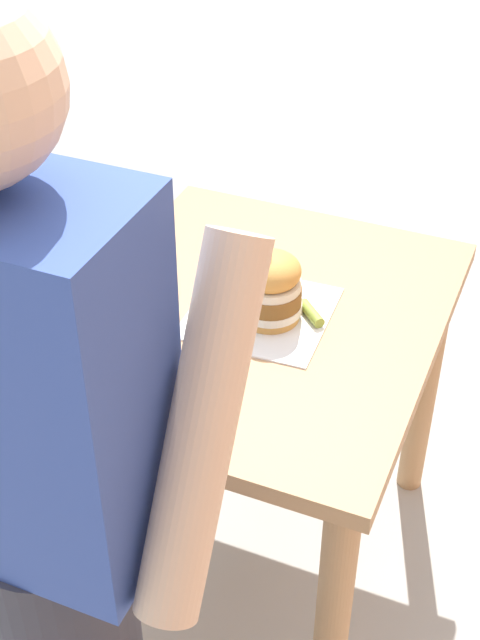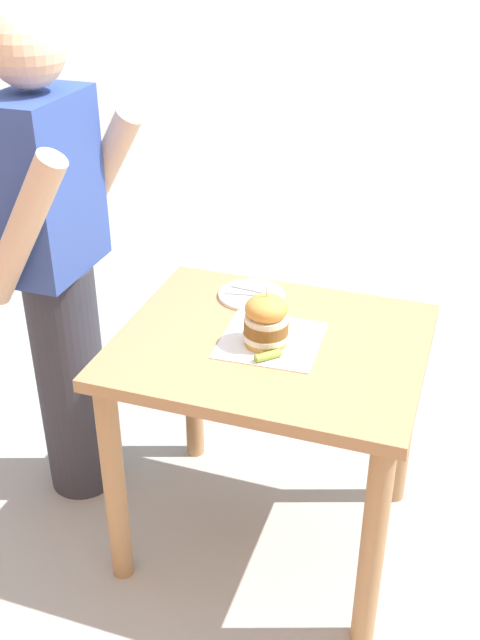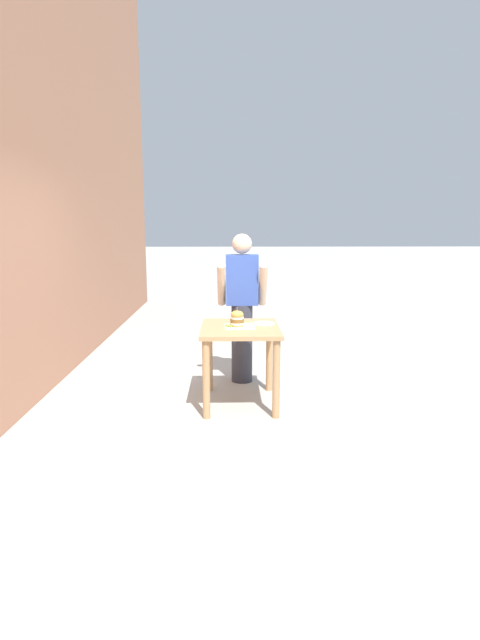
{
  "view_description": "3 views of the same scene",
  "coord_description": "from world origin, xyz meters",
  "px_view_note": "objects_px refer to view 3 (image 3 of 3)",
  "views": [
    {
      "loc": [
        -0.56,
        1.44,
        1.94
      ],
      "look_at": [
        0.0,
        0.1,
        0.84
      ],
      "focal_mm": 50.0,
      "sensor_mm": 36.0,
      "label": 1
    },
    {
      "loc": [
        -1.86,
        -0.53,
        1.96
      ],
      "look_at": [
        0.0,
        0.1,
        0.84
      ],
      "focal_mm": 42.0,
      "sensor_mm": 36.0,
      "label": 2
    },
    {
      "loc": [
        -0.12,
        -4.83,
        1.77
      ],
      "look_at": [
        0.0,
        0.1,
        0.84
      ],
      "focal_mm": 28.0,
      "sensor_mm": 36.0,
      "label": 3
    }
  ],
  "objects_px": {
    "pickle_spear": "(229,326)",
    "diner_across_table": "(242,306)",
    "sandwich": "(237,319)",
    "side_plate_with_forks": "(264,323)",
    "patio_table": "(240,342)"
  },
  "relations": [
    {
      "from": "pickle_spear",
      "to": "diner_across_table",
      "type": "xyz_separation_m",
      "value": [
        0.15,
        0.77,
        0.08
      ]
    },
    {
      "from": "sandwich",
      "to": "side_plate_with_forks",
      "type": "relative_size",
      "value": 0.88
    },
    {
      "from": "side_plate_with_forks",
      "to": "diner_across_table",
      "type": "xyz_separation_m",
      "value": [
        -0.21,
        0.6,
        0.09
      ]
    },
    {
      "from": "patio_table",
      "to": "pickle_spear",
      "type": "distance_m",
      "value": 0.21
    },
    {
      "from": "pickle_spear",
      "to": "diner_across_table",
      "type": "bearing_deg",
      "value": 78.83
    },
    {
      "from": "side_plate_with_forks",
      "to": "diner_across_table",
      "type": "relative_size",
      "value": 0.13
    },
    {
      "from": "patio_table",
      "to": "diner_across_table",
      "type": "xyz_separation_m",
      "value": [
        0.04,
        0.74,
        0.25
      ]
    },
    {
      "from": "patio_table",
      "to": "sandwich",
      "type": "bearing_deg",
      "value": 164.69
    },
    {
      "from": "sandwich",
      "to": "pickle_spear",
      "type": "xyz_separation_m",
      "value": [
        -0.08,
        -0.03,
        -0.07
      ]
    },
    {
      "from": "patio_table",
      "to": "side_plate_with_forks",
      "type": "bearing_deg",
      "value": 30.22
    },
    {
      "from": "patio_table",
      "to": "sandwich",
      "type": "height_order",
      "value": "sandwich"
    },
    {
      "from": "pickle_spear",
      "to": "diner_across_table",
      "type": "relative_size",
      "value": 0.05
    },
    {
      "from": "sandwich",
      "to": "side_plate_with_forks",
      "type": "xyz_separation_m",
      "value": [
        0.28,
        0.13,
        -0.08
      ]
    },
    {
      "from": "side_plate_with_forks",
      "to": "pickle_spear",
      "type": "bearing_deg",
      "value": -155.23
    },
    {
      "from": "diner_across_table",
      "to": "sandwich",
      "type": "bearing_deg",
      "value": -95.32
    }
  ]
}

